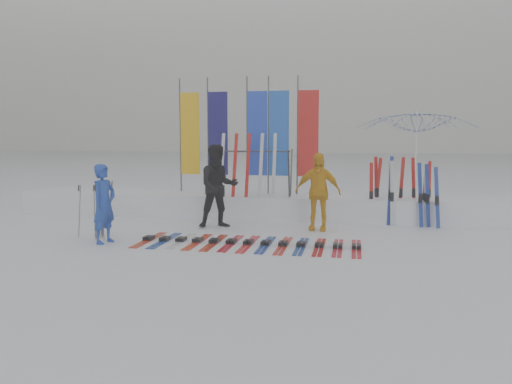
% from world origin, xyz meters
% --- Properties ---
extents(ground, '(120.00, 120.00, 0.00)m').
position_xyz_m(ground, '(0.00, 0.00, 0.00)').
color(ground, white).
rests_on(ground, ground).
extents(snow_bank, '(14.00, 1.60, 0.60)m').
position_xyz_m(snow_bank, '(0.00, 4.60, 0.30)').
color(snow_bank, white).
rests_on(snow_bank, ground).
extents(person_blue, '(0.51, 0.66, 1.62)m').
position_xyz_m(person_blue, '(-2.74, 0.56, 0.81)').
color(person_blue, '#1C3FA9').
rests_on(person_blue, ground).
extents(person_black, '(1.19, 1.08, 1.98)m').
position_xyz_m(person_black, '(-0.94, 2.73, 0.99)').
color(person_black, black).
rests_on(person_black, ground).
extents(person_yellow, '(1.08, 0.50, 1.80)m').
position_xyz_m(person_yellow, '(1.41, 2.83, 0.90)').
color(person_yellow, '#EBA80F').
rests_on(person_yellow, ground).
extents(tent_canopy, '(3.74, 3.80, 2.96)m').
position_xyz_m(tent_canopy, '(3.87, 5.58, 1.48)').
color(tent_canopy, white).
rests_on(tent_canopy, ground).
extents(ski_row, '(4.45, 1.67, 0.07)m').
position_xyz_m(ski_row, '(0.17, 0.99, 0.04)').
color(ski_row, '#B6270E').
rests_on(ski_row, ground).
extents(pole_cluster, '(0.89, 0.73, 1.25)m').
position_xyz_m(pole_cluster, '(-3.09, 1.01, 0.60)').
color(pole_cluster, '#595B60').
rests_on(pole_cluster, ground).
extents(feather_flags, '(3.94, 0.13, 3.20)m').
position_xyz_m(feather_flags, '(-0.65, 4.86, 2.24)').
color(feather_flags, '#383A3F').
rests_on(feather_flags, ground).
extents(ski_rack, '(2.04, 0.80, 1.23)m').
position_xyz_m(ski_rack, '(-0.41, 4.20, 1.38)').
color(ski_rack, '#383A3F').
rests_on(ski_rack, ground).
extents(upright_skis, '(1.59, 1.13, 1.69)m').
position_xyz_m(upright_skis, '(3.47, 4.13, 0.79)').
color(upright_skis, navy).
rests_on(upright_skis, ground).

